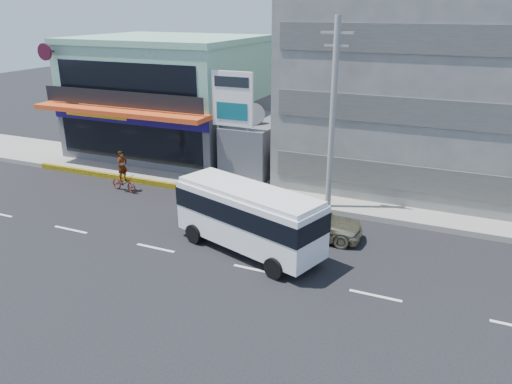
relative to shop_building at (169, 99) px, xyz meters
The scene contains 11 objects.
ground 16.57m from the shop_building, 60.16° to the right, with size 120.00×120.00×0.00m, color black.
sidewalk 14.27m from the shop_building, 18.88° to the right, with size 70.00×5.00×0.30m, color gray.
shop_building is the anchor object (origin of this frame).
concrete_building 18.28m from the shop_building, ahead, with size 16.00×12.00×14.00m, color gray.
gap_structure 8.53m from the shop_building, 13.67° to the right, with size 3.00×6.00×3.50m, color #47474C.
satellite_dish 8.54m from the shop_building, 20.21° to the right, with size 1.50×1.50×0.15m, color slate.
billboard 8.92m from the shop_building, 32.32° to the right, with size 2.60×0.18×6.90m.
utility_pole_near 15.50m from the shop_building, 25.06° to the right, with size 1.60×0.30×10.00m.
minibus 17.43m from the shop_building, 46.04° to the right, with size 7.49×4.41×2.99m.
sedan 17.59m from the shop_building, 35.00° to the right, with size 1.91×4.76×1.62m, color #BCB68F.
motorcycle_rider 9.15m from the shop_building, 76.64° to the right, with size 2.02×1.01×2.47m.
Camera 1 is at (12.40, -16.90, 10.38)m, focal length 35.00 mm.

